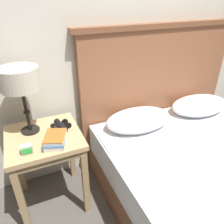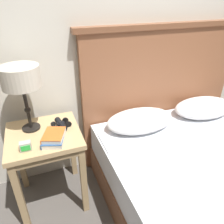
# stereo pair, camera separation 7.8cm
# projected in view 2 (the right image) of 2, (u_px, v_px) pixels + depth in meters

# --- Properties ---
(wall_back) EXTENTS (8.00, 0.06, 2.60)m
(wall_back) POSITION_uv_depth(u_px,v_px,m) (102.00, 28.00, 1.72)
(wall_back) COLOR beige
(wall_back) RESTS_ON ground_plane
(nightstand) EXTENTS (0.52, 0.50, 0.66)m
(nightstand) POSITION_uv_depth(u_px,v_px,m) (45.00, 144.00, 1.62)
(nightstand) COLOR tan
(nightstand) RESTS_ON ground_plane
(bed) EXTENTS (1.63, 2.02, 1.32)m
(bed) POSITION_uv_depth(u_px,v_px,m) (219.00, 188.00, 1.59)
(bed) COLOR brown
(bed) RESTS_ON ground_plane
(table_lamp) EXTENTS (0.26, 0.26, 0.48)m
(table_lamp) POSITION_uv_depth(u_px,v_px,m) (21.00, 79.00, 1.43)
(table_lamp) COLOR black
(table_lamp) RESTS_ON nightstand
(book_on_nightstand) EXTENTS (0.19, 0.23, 0.04)m
(book_on_nightstand) POSITION_uv_depth(u_px,v_px,m) (54.00, 139.00, 1.48)
(book_on_nightstand) COLOR silver
(book_on_nightstand) RESTS_ON nightstand
(book_stacked_on_top) EXTENTS (0.18, 0.21, 0.03)m
(book_stacked_on_top) POSITION_uv_depth(u_px,v_px,m) (54.00, 135.00, 1.46)
(book_stacked_on_top) COLOR silver
(book_stacked_on_top) RESTS_ON book_on_nightstand
(binoculars_pair) EXTENTS (0.15, 0.16, 0.05)m
(binoculars_pair) POSITION_uv_depth(u_px,v_px,m) (61.00, 124.00, 1.63)
(binoculars_pair) COLOR black
(binoculars_pair) RESTS_ON nightstand
(alarm_clock) EXTENTS (0.07, 0.05, 0.06)m
(alarm_clock) POSITION_uv_depth(u_px,v_px,m) (26.00, 146.00, 1.39)
(alarm_clock) COLOR #B7B2A8
(alarm_clock) RESTS_ON nightstand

